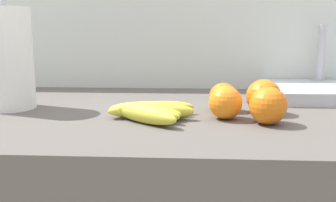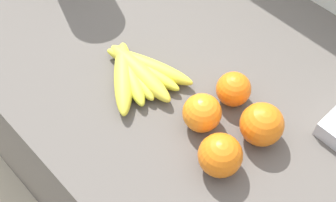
# 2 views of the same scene
# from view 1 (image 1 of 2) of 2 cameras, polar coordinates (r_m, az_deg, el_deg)

# --- Properties ---
(wall_back) EXTENTS (2.20, 0.06, 1.30)m
(wall_back) POSITION_cam_1_polar(r_m,az_deg,el_deg) (1.39, 5.18, -6.75)
(wall_back) COLOR silver
(wall_back) RESTS_ON ground
(banana_bunch) EXTENTS (0.20, 0.19, 0.04)m
(banana_bunch) POSITION_cam_1_polar(r_m,az_deg,el_deg) (0.85, -2.98, -1.58)
(banana_bunch) COLOR gold
(banana_bunch) RESTS_ON counter
(orange_right) EXTENTS (0.07, 0.07, 0.07)m
(orange_right) POSITION_cam_1_polar(r_m,az_deg,el_deg) (0.95, 8.22, 0.57)
(orange_right) COLOR orange
(orange_right) RESTS_ON counter
(orange_center) EXTENTS (0.08, 0.08, 0.08)m
(orange_center) POSITION_cam_1_polar(r_m,az_deg,el_deg) (0.83, 14.66, -0.67)
(orange_center) COLOR orange
(orange_center) RESTS_ON counter
(orange_back_right) EXTENTS (0.08, 0.08, 0.08)m
(orange_back_right) POSITION_cam_1_polar(r_m,az_deg,el_deg) (0.93, 14.03, 0.62)
(orange_back_right) COLOR orange
(orange_back_right) RESTS_ON counter
(orange_back_left) EXTENTS (0.08, 0.08, 0.08)m
(orange_back_left) POSITION_cam_1_polar(r_m,az_deg,el_deg) (0.86, 8.53, -0.23)
(orange_back_left) COLOR orange
(orange_back_left) RESTS_ON counter
(paper_towel_roll) EXTENTS (0.13, 0.13, 0.28)m
(paper_towel_roll) POSITION_cam_1_polar(r_m,az_deg,el_deg) (1.04, -22.87, 5.83)
(paper_towel_roll) COLOR white
(paper_towel_roll) RESTS_ON counter
(sink_basin) EXTENTS (0.34, 0.30, 0.21)m
(sink_basin) POSITION_cam_1_polar(r_m,az_deg,el_deg) (1.22, 22.96, 1.43)
(sink_basin) COLOR #B7BABF
(sink_basin) RESTS_ON counter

